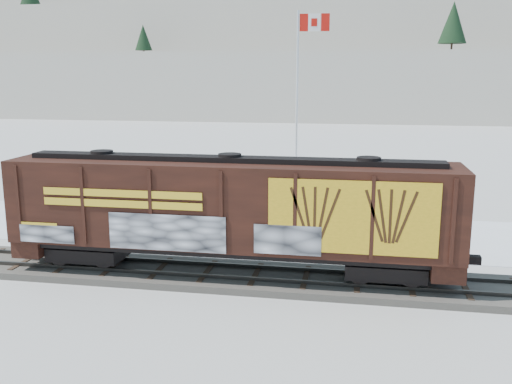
% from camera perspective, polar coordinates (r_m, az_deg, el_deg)
% --- Properties ---
extents(ground, '(500.00, 500.00, 0.00)m').
position_cam_1_polar(ground, '(23.54, -4.88, -8.55)').
color(ground, white).
rests_on(ground, ground).
extents(rail_track, '(50.00, 3.40, 0.43)m').
position_cam_1_polar(rail_track, '(23.49, -4.88, -8.21)').
color(rail_track, '#59544C').
rests_on(rail_track, ground).
extents(parking_strip, '(40.00, 8.00, 0.03)m').
position_cam_1_polar(parking_strip, '(30.49, -1.23, -3.74)').
color(parking_strip, white).
rests_on(parking_strip, ground).
extents(hillside, '(360.00, 110.00, 93.00)m').
position_cam_1_polar(hillside, '(161.33, 8.31, 13.79)').
color(hillside, white).
rests_on(hillside, ground).
extents(hopper_railcar, '(17.60, 3.06, 4.58)m').
position_cam_1_polar(hopper_railcar, '(22.44, -2.58, -1.59)').
color(hopper_railcar, black).
rests_on(hopper_railcar, rail_track).
extents(flagpole, '(2.30, 0.90, 11.79)m').
position_cam_1_polar(flagpole, '(34.97, 4.24, 5.51)').
color(flagpole, silver).
rests_on(flagpole, ground).
extents(car_silver, '(4.16, 1.68, 1.42)m').
position_cam_1_polar(car_silver, '(33.08, -18.34, -1.82)').
color(car_silver, '#9EA0A5').
rests_on(car_silver, parking_strip).
extents(car_white, '(5.41, 2.94, 1.69)m').
position_cam_1_polar(car_white, '(28.79, 9.07, -3.05)').
color(car_white, silver).
rests_on(car_white, parking_strip).
extents(car_dark, '(5.24, 2.49, 1.47)m').
position_cam_1_polar(car_dark, '(28.46, 12.68, -3.59)').
color(car_dark, black).
rests_on(car_dark, parking_strip).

